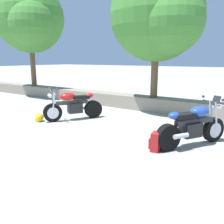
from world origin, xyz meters
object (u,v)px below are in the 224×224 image
(motorcycle_blue_centre, at_px, (193,126))
(leafy_tree_far_left, at_px, (30,19))
(rider_helmet, at_px, (39,118))
(leafy_tree_mid_left, at_px, (160,16))
(rider_backpack, at_px, (156,141))
(motorcycle_red_near_left, at_px, (73,106))

(motorcycle_blue_centre, relative_size, leafy_tree_far_left, 0.34)
(rider_helmet, distance_m, leafy_tree_mid_left, 5.71)
(rider_backpack, relative_size, leafy_tree_mid_left, 0.10)
(motorcycle_red_near_left, xyz_separation_m, leafy_tree_far_left, (-5.70, 2.87, 3.65))
(rider_backpack, distance_m, leafy_tree_mid_left, 5.50)
(motorcycle_blue_centre, distance_m, leafy_tree_far_left, 10.97)
(motorcycle_red_near_left, distance_m, motorcycle_blue_centre, 4.18)
(motorcycle_blue_centre, relative_size, rider_helmet, 6.69)
(rider_backpack, relative_size, leafy_tree_far_left, 0.08)
(rider_backpack, distance_m, leafy_tree_far_left, 10.81)
(motorcycle_red_near_left, relative_size, leafy_tree_mid_left, 0.37)
(motorcycle_blue_centre, height_order, rider_backpack, motorcycle_blue_centre)
(motorcycle_red_near_left, xyz_separation_m, rider_backpack, (3.59, -1.06, -0.24))
(motorcycle_red_near_left, xyz_separation_m, rider_helmet, (-0.76, -0.84, -0.35))
(motorcycle_red_near_left, relative_size, rider_helmet, 6.60)
(motorcycle_red_near_left, height_order, leafy_tree_far_left, leafy_tree_far_left)
(rider_backpack, relative_size, rider_helmet, 1.68)
(rider_backpack, bearing_deg, leafy_tree_far_left, 157.11)
(rider_helmet, bearing_deg, motorcycle_red_near_left, 47.95)
(motorcycle_red_near_left, bearing_deg, motorcycle_blue_centre, -3.02)
(motorcycle_blue_centre, relative_size, leafy_tree_mid_left, 0.38)
(motorcycle_blue_centre, height_order, leafy_tree_far_left, leafy_tree_far_left)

